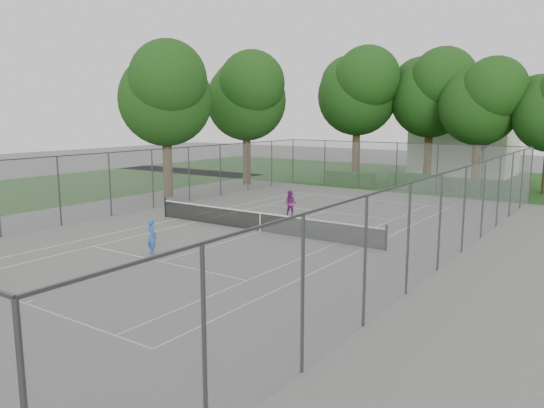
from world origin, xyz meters
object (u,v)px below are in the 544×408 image
Objects in this scene: house at (465,128)px; woman_player at (291,204)px; tennis_net at (260,221)px; girl_player at (152,237)px.

house reaches higher than woman_player.
house is at bearing 70.21° from woman_player.
tennis_net is 4.02m from woman_player.
girl_player is 9.76m from woman_player.
house is 27.29m from woman_player.
girl_player is at bearing -100.56° from tennis_net.
woman_player is (-1.86, -26.99, -3.59)m from house.
tennis_net is at bearing -94.26° from woman_player.
tennis_net is 1.20× the size of house.
house is 7.39× the size of woman_player.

